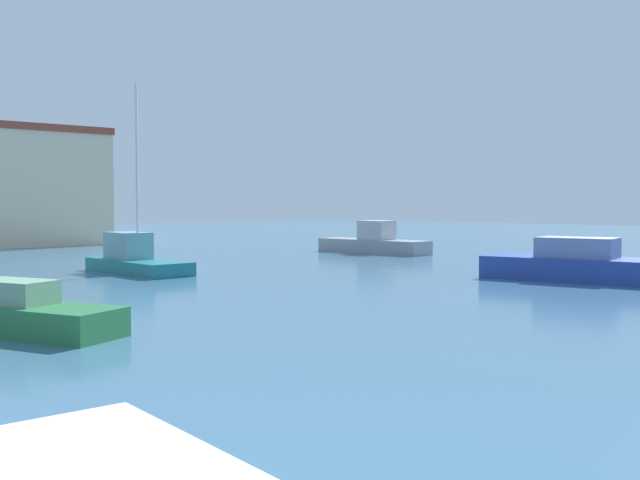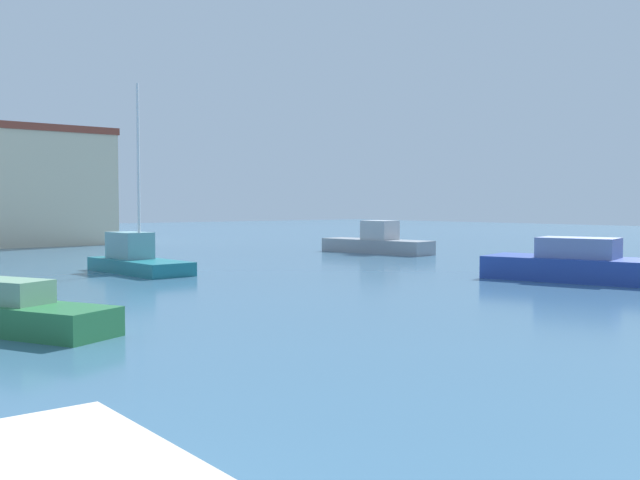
# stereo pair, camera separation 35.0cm
# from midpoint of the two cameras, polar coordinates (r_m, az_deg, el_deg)

# --- Properties ---
(water) EXTENTS (160.00, 160.00, 0.00)m
(water) POSITION_cam_midpoint_polar(r_m,az_deg,el_deg) (31.20, -8.83, -2.65)
(water) COLOR #38607F
(water) RESTS_ON ground
(sailboat_teal_outer_mooring) EXTENTS (2.43, 6.07, 8.16)m
(sailboat_teal_outer_mooring) POSITION_cam_midpoint_polar(r_m,az_deg,el_deg) (32.29, -14.08, -1.44)
(sailboat_teal_outer_mooring) COLOR #1E707A
(sailboat_teal_outer_mooring) RESTS_ON water
(motorboat_blue_distant_east) EXTENTS (4.92, 8.73, 1.68)m
(motorboat_blue_distant_east) POSITION_cam_midpoint_polar(r_m,az_deg,el_deg) (29.64, 21.15, -1.96)
(motorboat_blue_distant_east) COLOR #233D93
(motorboat_blue_distant_east) RESTS_ON water
(motorboat_grey_far_left) EXTENTS (2.94, 7.57, 1.99)m
(motorboat_grey_far_left) POSITION_cam_midpoint_polar(r_m,az_deg,el_deg) (43.87, 4.79, -0.21)
(motorboat_grey_far_left) COLOR gray
(motorboat_grey_far_left) RESTS_ON water
(motorboat_green_near_pier) EXTENTS (3.55, 5.14, 1.22)m
(motorboat_green_near_pier) POSITION_cam_midpoint_polar(r_m,az_deg,el_deg) (18.07, -22.44, -5.41)
(motorboat_green_near_pier) COLOR #28703D
(motorboat_green_near_pier) RESTS_ON water
(waterfront_apartments) EXTENTS (10.45, 9.90, 8.53)m
(waterfront_apartments) POSITION_cam_midpoint_polar(r_m,az_deg,el_deg) (57.64, -22.15, 3.94)
(waterfront_apartments) COLOR beige
(waterfront_apartments) RESTS_ON ground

